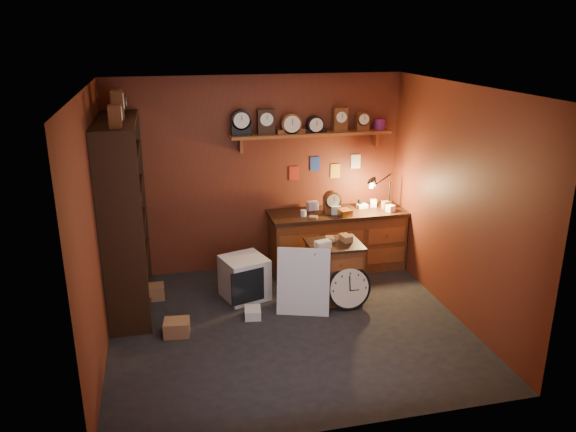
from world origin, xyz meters
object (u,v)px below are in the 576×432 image
Objects in this scene: shelving_unit at (121,209)px; low_cabinet at (334,269)px; big_round_clock at (349,288)px; workbench at (337,237)px.

low_cabinet is (2.51, -0.42, -0.84)m from shelving_unit.
big_round_clock is at bearing -15.19° from shelving_unit.
workbench is at bearing 78.96° from big_round_clock.
workbench is at bearing 70.14° from low_cabinet.
workbench is 2.29× the size of low_cabinet.
big_round_clock is at bearing -69.77° from low_cabinet.
shelving_unit is at bearing -170.13° from workbench.
workbench reaches higher than low_cabinet.
low_cabinet is at bearing -110.23° from workbench.
low_cabinet reaches higher than big_round_clock.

